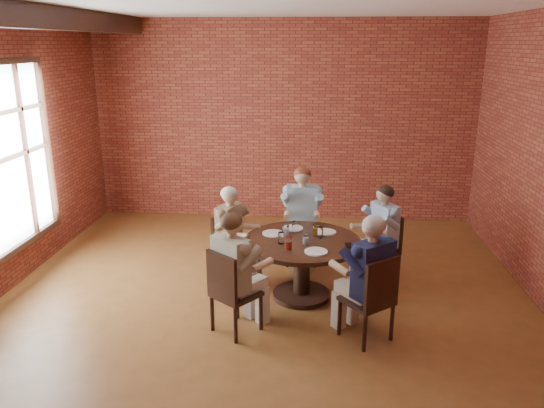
# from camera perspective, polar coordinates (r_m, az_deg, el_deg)

# --- Properties ---
(floor) EXTENTS (7.00, 7.00, 0.00)m
(floor) POSITION_cam_1_polar(r_m,az_deg,el_deg) (6.34, -1.01, -11.29)
(floor) COLOR brown
(floor) RESTS_ON ground
(ceiling) EXTENTS (7.00, 7.00, 0.00)m
(ceiling) POSITION_cam_1_polar(r_m,az_deg,el_deg) (5.60, -1.20, 21.05)
(ceiling) COLOR white
(ceiling) RESTS_ON wall_back
(wall_back) EXTENTS (7.00, 0.00, 7.00)m
(wall_back) POSITION_cam_1_polar(r_m,az_deg,el_deg) (9.17, 1.15, 8.80)
(wall_back) COLOR brown
(wall_back) RESTS_ON ground
(wall_front) EXTENTS (7.00, 0.00, 7.00)m
(wall_front) POSITION_cam_1_polar(r_m,az_deg,el_deg) (2.50, -9.54, -14.68)
(wall_front) COLOR brown
(wall_front) RESTS_ON ground
(ceiling_beam) EXTENTS (0.22, 6.90, 0.26)m
(ceiling_beam) POSITION_cam_1_polar(r_m,az_deg,el_deg) (6.33, -25.06, 17.90)
(ceiling_beam) COLOR black
(ceiling_beam) RESTS_ON ceiling
(window) EXTENTS (0.10, 2.16, 2.36)m
(window) POSITION_cam_1_polar(r_m,az_deg,el_deg) (7.17, -27.00, 4.24)
(window) COLOR white
(window) RESTS_ON wall_left
(dining_table) EXTENTS (1.40, 1.40, 0.75)m
(dining_table) POSITION_cam_1_polar(r_m,az_deg,el_deg) (6.42, 3.24, -5.71)
(dining_table) COLOR black
(dining_table) RESTS_ON floor
(chair_a) EXTENTS (0.55, 0.55, 0.92)m
(chair_a) POSITION_cam_1_polar(r_m,az_deg,el_deg) (7.01, 12.01, -4.32)
(chair_a) COLOR black
(chair_a) RESTS_ON floor
(diner_a) EXTENTS (0.79, 0.74, 1.29)m
(diner_a) POSITION_cam_1_polar(r_m,az_deg,el_deg) (6.92, 11.54, -3.28)
(diner_a) COLOR teal
(diner_a) RESTS_ON floor
(chair_b) EXTENTS (0.46, 0.46, 0.96)m
(chair_b) POSITION_cam_1_polar(r_m,az_deg,el_deg) (7.53, 3.19, -2.31)
(chair_b) COLOR black
(chair_b) RESTS_ON floor
(diner_b) EXTENTS (0.57, 0.70, 1.37)m
(diner_b) POSITION_cam_1_polar(r_m,az_deg,el_deg) (7.39, 3.22, -1.32)
(diner_b) COLOR #879FAB
(diner_b) RESTS_ON floor
(chair_c) EXTENTS (0.52, 0.52, 0.91)m
(chair_c) POSITION_cam_1_polar(r_m,az_deg,el_deg) (6.88, -4.76, -4.47)
(chair_c) COLOR black
(chair_c) RESTS_ON floor
(diner_c) EXTENTS (0.75, 0.69, 1.28)m
(diner_c) POSITION_cam_1_polar(r_m,az_deg,el_deg) (6.79, -4.23, -3.45)
(diner_c) COLOR brown
(diner_c) RESTS_ON floor
(chair_d) EXTENTS (0.61, 0.61, 0.94)m
(chair_d) POSITION_cam_1_polar(r_m,az_deg,el_deg) (5.66, -4.56, -9.17)
(chair_d) COLOR black
(chair_d) RESTS_ON floor
(diner_d) EXTENTS (0.83, 0.85, 1.34)m
(diner_d) POSITION_cam_1_polar(r_m,az_deg,el_deg) (5.65, -3.93, -7.43)
(diner_d) COLOR #C5AF9B
(diner_d) RESTS_ON floor
(chair_e) EXTENTS (0.62, 0.62, 0.96)m
(chair_e) POSITION_cam_1_polar(r_m,az_deg,el_deg) (5.59, 10.83, -9.73)
(chair_e) COLOR black
(chair_e) RESTS_ON floor
(diner_e) EXTENTS (0.85, 0.87, 1.37)m
(diner_e) POSITION_cam_1_polar(r_m,az_deg,el_deg) (5.58, 10.27, -7.86)
(diner_e) COLOR #171B40
(diner_e) RESTS_ON floor
(plate_a) EXTENTS (0.26, 0.26, 0.01)m
(plate_a) POSITION_cam_1_polar(r_m,az_deg,el_deg) (6.59, 5.80, -3.02)
(plate_a) COLOR white
(plate_a) RESTS_ON dining_table
(plate_b) EXTENTS (0.26, 0.26, 0.01)m
(plate_b) POSITION_cam_1_polar(r_m,az_deg,el_deg) (6.70, 2.25, -2.61)
(plate_b) COLOR white
(plate_b) RESTS_ON dining_table
(plate_c) EXTENTS (0.26, 0.26, 0.01)m
(plate_c) POSITION_cam_1_polar(r_m,az_deg,el_deg) (6.52, 0.09, -3.16)
(plate_c) COLOR white
(plate_c) RESTS_ON dining_table
(plate_d) EXTENTS (0.26, 0.26, 0.01)m
(plate_d) POSITION_cam_1_polar(r_m,az_deg,el_deg) (5.98, 4.76, -5.11)
(plate_d) COLOR white
(plate_d) RESTS_ON dining_table
(glass_a) EXTENTS (0.07, 0.07, 0.14)m
(glass_a) POSITION_cam_1_polar(r_m,az_deg,el_deg) (6.39, 5.22, -3.07)
(glass_a) COLOR white
(glass_a) RESTS_ON dining_table
(glass_b) EXTENTS (0.07, 0.07, 0.14)m
(glass_b) POSITION_cam_1_polar(r_m,az_deg,el_deg) (6.47, 4.74, -2.78)
(glass_b) COLOR white
(glass_b) RESTS_ON dining_table
(glass_c) EXTENTS (0.07, 0.07, 0.14)m
(glass_c) POSITION_cam_1_polar(r_m,az_deg,el_deg) (6.56, 2.46, -2.46)
(glass_c) COLOR white
(glass_c) RESTS_ON dining_table
(glass_d) EXTENTS (0.07, 0.07, 0.14)m
(glass_d) POSITION_cam_1_polar(r_m,az_deg,el_deg) (6.45, 1.54, -2.81)
(glass_d) COLOR white
(glass_d) RESTS_ON dining_table
(glass_e) EXTENTS (0.07, 0.07, 0.14)m
(glass_e) POSITION_cam_1_polar(r_m,az_deg,el_deg) (6.19, 0.98, -3.67)
(glass_e) COLOR white
(glass_e) RESTS_ON dining_table
(glass_f) EXTENTS (0.07, 0.07, 0.14)m
(glass_f) POSITION_cam_1_polar(r_m,az_deg,el_deg) (6.03, 1.79, -4.25)
(glass_f) COLOR white
(glass_f) RESTS_ON dining_table
(glass_g) EXTENTS (0.07, 0.07, 0.14)m
(glass_g) POSITION_cam_1_polar(r_m,az_deg,el_deg) (6.17, 3.65, -3.78)
(glass_g) COLOR white
(glass_g) RESTS_ON dining_table
(smartphone) EXTENTS (0.09, 0.16, 0.01)m
(smartphone) POSITION_cam_1_polar(r_m,az_deg,el_deg) (6.21, 8.24, -4.41)
(smartphone) COLOR black
(smartphone) RESTS_ON dining_table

